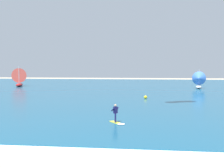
{
  "coord_description": "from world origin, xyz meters",
  "views": [
    {
      "loc": [
        3.01,
        -9.98,
        5.13
      ],
      "look_at": [
        0.23,
        15.29,
        3.46
      ],
      "focal_mm": 42.08,
      "sensor_mm": 36.0,
      "label": 1
    }
  ],
  "objects_px": {
    "sailboat_far_right": "(199,80)",
    "sailboat_heeled_over": "(20,77)",
    "kitesurfer": "(117,116)",
    "marker_buoy": "(146,97)"
  },
  "relations": [
    {
      "from": "kitesurfer",
      "to": "sailboat_far_right",
      "type": "xyz_separation_m",
      "value": [
        15.43,
        39.05,
        1.42
      ]
    },
    {
      "from": "sailboat_far_right",
      "to": "sailboat_heeled_over",
      "type": "relative_size",
      "value": 0.84
    },
    {
      "from": "kitesurfer",
      "to": "sailboat_heeled_over",
      "type": "relative_size",
      "value": 0.36
    },
    {
      "from": "sailboat_heeled_over",
      "to": "kitesurfer",
      "type": "bearing_deg",
      "value": -55.05
    },
    {
      "from": "kitesurfer",
      "to": "marker_buoy",
      "type": "xyz_separation_m",
      "value": [
        2.9,
        18.23,
        -0.35
      ]
    },
    {
      "from": "sailboat_far_right",
      "to": "sailboat_heeled_over",
      "type": "bearing_deg",
      "value": 176.97
    },
    {
      "from": "marker_buoy",
      "to": "sailboat_far_right",
      "type": "bearing_deg",
      "value": 58.96
    },
    {
      "from": "sailboat_far_right",
      "to": "marker_buoy",
      "type": "height_order",
      "value": "sailboat_far_right"
    },
    {
      "from": "kitesurfer",
      "to": "marker_buoy",
      "type": "distance_m",
      "value": 18.46
    },
    {
      "from": "sailboat_heeled_over",
      "to": "marker_buoy",
      "type": "height_order",
      "value": "sailboat_heeled_over"
    }
  ]
}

